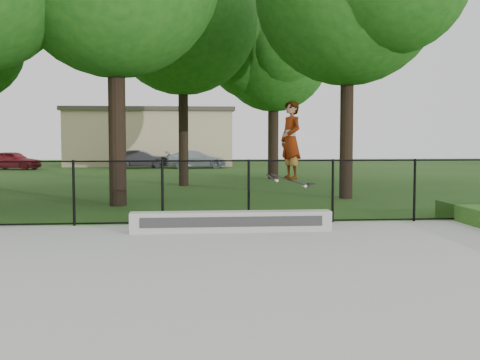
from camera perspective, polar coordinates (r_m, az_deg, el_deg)
The scene contains 10 objects.
ground at distance 8.25m, azimuth -8.72°, elevation -10.47°, with size 100.00×100.00×0.00m, color #1E4A14.
concrete_slab at distance 8.25m, azimuth -8.72°, elevation -10.27°, with size 14.00×12.00×0.06m, color #ADADA7.
grind_ledge at distance 12.84m, azimuth -0.83°, elevation -3.96°, with size 4.28×0.40×0.43m, color #B7B7B1.
car_a at distance 42.01m, azimuth -20.70°, elevation 1.77°, with size 1.43×3.54×1.22m, color maroon.
car_b at distance 41.49m, azimuth -9.44°, elevation 1.95°, with size 1.30×3.37×1.22m, color black.
car_c at distance 41.17m, azimuth -4.20°, elevation 1.96°, with size 1.68×3.80×1.20m, color #97A2AC.
skater_airborne at distance 12.62m, azimuth 4.84°, elevation 3.64°, with size 0.81×0.70×1.85m.
chainlink_fence at distance 13.94m, azimuth -7.36°, elevation -1.15°, with size 16.06×0.06×1.50m.
tree_row at distance 22.52m, azimuth -7.97°, elevation 16.03°, with size 20.31×18.44×10.27m.
distant_building at distance 46.05m, azimuth -8.52°, elevation 4.09°, with size 12.40×6.40×4.30m.
Camera 1 is at (0.48, -7.98, 2.06)m, focal length 45.00 mm.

